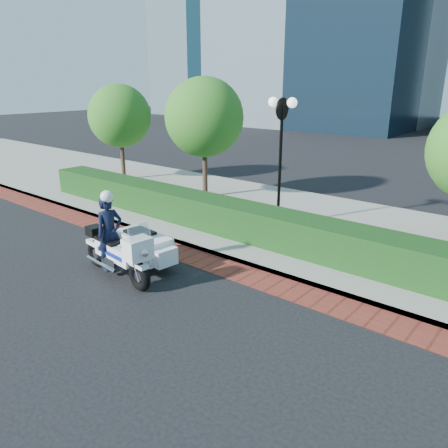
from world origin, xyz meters
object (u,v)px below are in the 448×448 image
Objects in this scene: tree_b at (204,117)px; police_motorcycle at (127,244)px; lamppost at (281,142)px; tree_a at (120,116)px.

police_motorcycle is at bearing -63.62° from tree_b.
tree_a is at bearing 172.59° from lamppost.
tree_a is 1.63× the size of police_motorcycle.
tree_a is at bearing 148.36° from police_motorcycle.
tree_b is at bearing 163.89° from lamppost.
lamppost is at bearing -16.11° from tree_b.
lamppost is 0.86× the size of tree_b.
tree_b is (-4.50, 1.30, 0.48)m from lamppost.
lamppost is 0.92× the size of tree_a.
tree_b is at bearing 122.24° from police_motorcycle.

